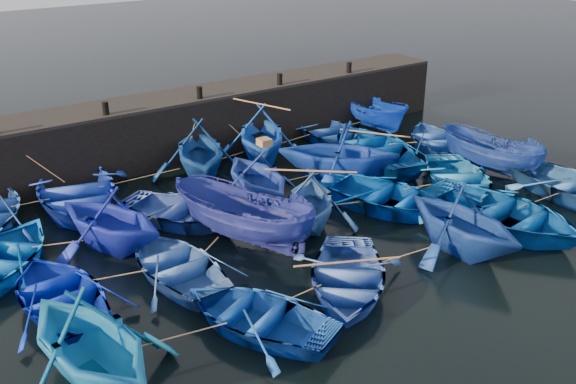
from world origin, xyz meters
TOP-DOWN VIEW (x-y plane):
  - ground at (0.00, 0.00)m, footprint 120.00×120.00m
  - quay_wall at (0.00, 10.50)m, footprint 26.00×2.50m
  - quay_top at (0.00, 10.50)m, footprint 26.00×2.50m
  - bollard_1 at (-4.00, 9.60)m, footprint 0.24×0.24m
  - bollard_2 at (0.00, 9.60)m, footprint 0.24×0.24m
  - bollard_3 at (4.00, 9.60)m, footprint 0.24×0.24m
  - bollard_4 at (8.00, 9.60)m, footprint 0.24×0.24m
  - boat_1 at (-6.07, 7.74)m, footprint 5.43×6.64m
  - boat_2 at (-1.09, 7.74)m, footprint 5.31×5.63m
  - boat_3 at (1.90, 7.91)m, footprint 5.80×6.02m
  - boat_4 at (5.68, 8.18)m, footprint 4.00×5.07m
  - boat_5 at (8.61, 8.25)m, footprint 1.71×4.27m
  - boat_6 at (-9.31, 4.50)m, footprint 5.69×5.75m
  - boat_7 at (-6.13, 4.04)m, footprint 4.89×5.19m
  - boat_8 at (-3.58, 4.43)m, footprint 4.96×5.41m
  - boat_9 at (-0.49, 4.39)m, footprint 3.93×4.42m
  - boat_10 at (3.11, 4.25)m, footprint 6.16×6.12m
  - boat_11 at (5.77, 5.16)m, footprint 5.31×6.53m
  - boat_12 at (8.97, 4.58)m, footprint 4.90×5.46m
  - boat_13 at (-8.47, 1.63)m, footprint 3.40×4.58m
  - boat_14 at (-5.23, 1.29)m, footprint 3.27×4.44m
  - boat_15 at (-2.65, 1.87)m, footprint 3.98×5.25m
  - boat_16 at (-0.14, 1.72)m, footprint 4.89×4.99m
  - boat_17 at (2.88, 1.30)m, footprint 5.07×5.96m
  - boat_18 at (6.24, 0.94)m, footprint 5.37×5.84m
  - boat_19 at (8.67, 1.45)m, footprint 2.78×4.62m
  - boat_20 at (-8.78, -1.77)m, footprint 4.64×5.13m
  - boat_21 at (-4.65, -2.17)m, footprint 4.59×5.17m
  - boat_22 at (-1.71, -2.10)m, footprint 5.39×5.54m
  - boat_23 at (2.66, -2.34)m, footprint 3.68×4.27m
  - boat_24 at (5.01, -2.05)m, footprint 4.75×6.15m
  - wooden_crate at (-0.19, 4.39)m, footprint 0.43×0.45m
  - mooring_ropes at (-0.25, 4.97)m, footprint 17.80×11.88m
  - loose_oars at (1.46, 3.17)m, footprint 9.74×12.09m

SIDE VIEW (x-z plane):
  - ground at x=0.00m, z-range 0.00..0.00m
  - boat_21 at x=-4.65m, z-range 0.00..0.89m
  - boat_14 at x=-5.23m, z-range 0.00..0.89m
  - boat_13 at x=-8.47m, z-range 0.00..0.92m
  - boat_8 at x=-3.58m, z-range 0.00..0.92m
  - boat_12 at x=8.97m, z-range 0.00..0.93m
  - boat_22 at x=-1.71m, z-range 0.00..0.94m
  - boat_4 at x=5.68m, z-range 0.00..0.95m
  - boat_6 at x=-9.31m, z-range 0.00..0.98m
  - boat_18 at x=6.24m, z-range 0.00..0.99m
  - boat_17 at x=2.88m, z-range 0.00..1.05m
  - boat_24 at x=5.01m, z-range 0.00..1.18m
  - boat_11 at x=5.77m, z-range 0.00..1.19m
  - boat_1 at x=-6.07m, z-range 0.00..1.21m
  - boat_5 at x=8.61m, z-range 0.00..1.64m
  - boat_19 at x=8.67m, z-range 0.00..1.68m
  - mooring_ropes at x=-0.25m, z-range -0.17..1.93m
  - boat_15 at x=-2.65m, z-range 0.00..1.92m
  - boat_16 at x=-0.14m, z-range 0.00..1.99m
  - boat_9 at x=-0.49m, z-range 0.00..2.13m
  - boat_7 at x=-6.13m, z-range 0.00..2.17m
  - boat_23 at x=2.66m, z-range 0.00..2.24m
  - boat_2 at x=-1.09m, z-range 0.00..2.35m
  - boat_20 at x=-8.78m, z-range 0.00..2.36m
  - boat_3 at x=1.90m, z-range 0.00..2.43m
  - boat_10 at x=3.11m, z-range 0.00..2.46m
  - quay_wall at x=0.00m, z-range 0.00..2.50m
  - loose_oars at x=1.46m, z-range 0.89..2.45m
  - wooden_crate at x=-0.19m, z-range 2.13..2.38m
  - quay_top at x=0.00m, z-range 2.50..2.62m
  - bollard_1 at x=-4.00m, z-range 2.62..3.12m
  - bollard_2 at x=0.00m, z-range 2.62..3.12m
  - bollard_3 at x=4.00m, z-range 2.62..3.12m
  - bollard_4 at x=8.00m, z-range 2.62..3.12m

